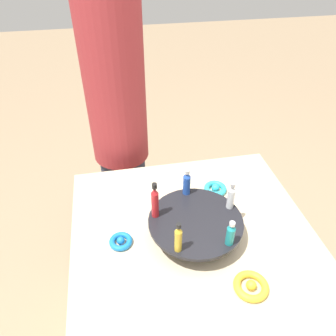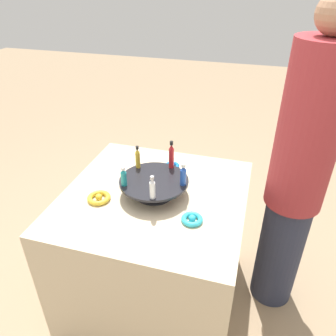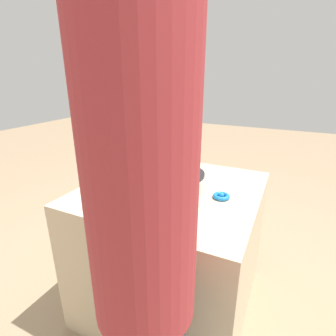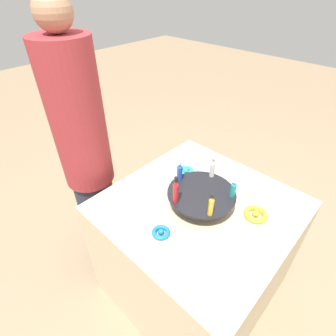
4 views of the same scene
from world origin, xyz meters
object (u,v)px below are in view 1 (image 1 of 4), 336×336
object	(u,v)px
display_stand	(195,225)
bottle_clear	(231,196)
ribbon_bow_teal	(215,189)
bottle_blue	(188,183)
ribbon_bow_gold	(251,286)
person_figure	(119,131)
bottle_teal	(231,234)
bottle_red	(155,201)
bottle_gold	(178,238)
ribbon_bow_blue	(121,241)

from	to	relation	value
display_stand	bottle_clear	world-z (taller)	bottle_clear
bottle_clear	ribbon_bow_teal	distance (m)	0.23
bottle_blue	ribbon_bow_teal	xyz separation A→B (m)	(-0.15, -0.08, -0.13)
ribbon_bow_gold	person_figure	xyz separation A→B (m)	(0.35, -0.92, 0.06)
bottle_teal	person_figure	xyz separation A→B (m)	(0.31, -0.80, -0.05)
ribbon_bow_teal	person_figure	size ratio (longest dim) A/B	0.06
ribbon_bow_gold	bottle_red	bearing A→B (deg)	-48.53
person_figure	bottle_gold	bearing A→B (deg)	-8.71
display_stand	ribbon_bow_blue	size ratio (longest dim) A/B	4.02
bottle_red	bottle_gold	world-z (taller)	bottle_red
bottle_clear	ribbon_bow_teal	size ratio (longest dim) A/B	1.17
display_stand	bottle_teal	distance (m)	0.16
bottle_red	person_figure	size ratio (longest dim) A/B	0.09
bottle_red	person_figure	distance (m)	0.64
bottle_blue	ribbon_bow_teal	world-z (taller)	bottle_blue
bottle_red	ribbon_bow_blue	world-z (taller)	bottle_red
display_stand	bottle_gold	xyz separation A→B (m)	(0.09, 0.12, 0.08)
bottle_clear	ribbon_bow_teal	xyz separation A→B (m)	(-0.01, -0.19, -0.13)
bottle_gold	bottle_teal	distance (m)	0.17
bottle_gold	bottle_teal	bearing A→B (deg)	178.15
bottle_gold	ribbon_bow_teal	size ratio (longest dim) A/B	1.25
bottle_teal	ribbon_bow_blue	size ratio (longest dim) A/B	1.16
bottle_teal	ribbon_bow_gold	world-z (taller)	bottle_teal
bottle_teal	ribbon_bow_blue	world-z (taller)	bottle_teal
bottle_clear	display_stand	bearing A→B (deg)	16.15
bottle_teal	ribbon_bow_teal	xyz separation A→B (m)	(-0.07, -0.35, -0.12)
bottle_clear	bottle_blue	size ratio (longest dim) A/B	1.01
bottle_red	ribbon_bow_teal	world-z (taller)	bottle_red
bottle_teal	bottle_clear	size ratio (longest dim) A/B	0.86
ribbon_bow_teal	bottle_gold	bearing A→B (deg)	55.00
bottle_teal	bottle_blue	bearing A→B (deg)	-73.85
person_figure	bottle_red	bearing A→B (deg)	-10.50
bottle_gold	bottle_clear	world-z (taller)	bottle_gold
bottle_gold	bottle_blue	world-z (taller)	bottle_gold
display_stand	bottle_gold	world-z (taller)	bottle_gold
person_figure	bottle_blue	bearing A→B (deg)	5.01
display_stand	bottle_red	distance (m)	0.18
ribbon_bow_blue	ribbon_bow_gold	distance (m)	0.47
ribbon_bow_teal	ribbon_bow_blue	size ratio (longest dim) A/B	1.15
bottle_clear	ribbon_bow_blue	world-z (taller)	bottle_clear
bottle_red	bottle_teal	distance (m)	0.28
bottle_red	ribbon_bow_blue	size ratio (longest dim) A/B	1.77
bottle_clear	person_figure	xyz separation A→B (m)	(0.36, -0.64, -0.06)
bottle_teal	ribbon_bow_teal	size ratio (longest dim) A/B	1.01
ribbon_bow_teal	ribbon_bow_blue	distance (m)	0.47
bottle_gold	bottle_clear	size ratio (longest dim) A/B	1.07
ribbon_bow_teal	display_stand	bearing A→B (deg)	56.54
person_figure	ribbon_bow_teal	bearing A→B (deg)	21.50
bottle_red	bottle_teal	size ratio (longest dim) A/B	1.52
display_stand	bottle_clear	distance (m)	0.17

